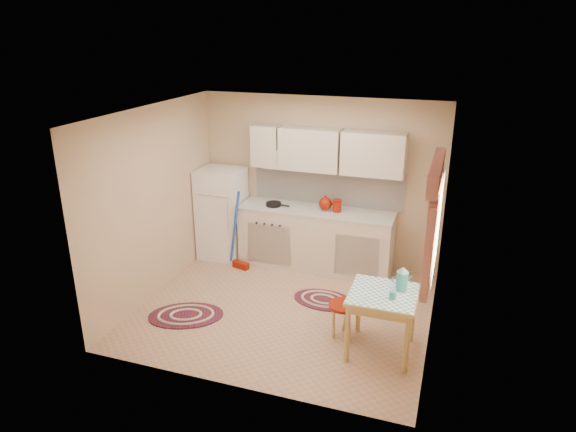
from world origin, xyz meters
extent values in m
plane|color=tan|center=(0.00, 0.00, 0.00)|extent=(3.60, 3.60, 0.00)
cube|color=silver|center=(0.00, 0.00, 2.50)|extent=(3.60, 3.20, 0.04)
cube|color=tan|center=(0.00, 1.60, 1.25)|extent=(3.60, 0.04, 2.50)
cube|color=tan|center=(0.00, -1.60, 1.25)|extent=(3.60, 0.04, 2.50)
cube|color=tan|center=(-1.80, 0.00, 1.25)|extent=(0.04, 3.20, 2.50)
cube|color=tan|center=(1.80, 0.00, 1.25)|extent=(0.04, 3.20, 2.50)
cube|color=white|center=(0.12, 1.59, 1.20)|extent=(2.25, 0.03, 0.55)
cube|color=beige|center=(0.12, 1.44, 1.77)|extent=(2.25, 0.33, 0.60)
cube|color=white|center=(1.78, -0.55, 1.55)|extent=(0.04, 0.85, 0.95)
cube|color=white|center=(-1.45, 1.25, 0.70)|extent=(0.65, 0.60, 1.40)
cube|color=beige|center=(0.03, 1.30, 0.44)|extent=(2.25, 0.60, 0.88)
cube|color=#BAB8B0|center=(0.03, 1.30, 0.90)|extent=(2.27, 0.62, 0.04)
cylinder|color=black|center=(-0.60, 1.25, 0.94)|extent=(0.25, 0.25, 0.05)
cylinder|color=maroon|center=(0.34, 1.30, 1.00)|extent=(0.13, 0.13, 0.16)
cube|color=#D7B66B|center=(1.30, -0.52, 0.36)|extent=(0.72, 0.72, 0.72)
cylinder|color=maroon|center=(0.84, -0.37, 0.21)|extent=(0.38, 0.38, 0.42)
cylinder|color=teal|center=(1.41, -0.62, 0.77)|extent=(0.09, 0.09, 0.10)
camera|label=1|loc=(1.89, -5.46, 3.41)|focal=32.00mm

